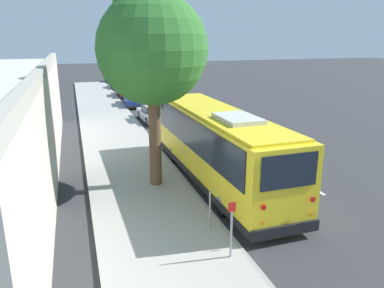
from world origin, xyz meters
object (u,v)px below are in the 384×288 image
shuttle_bus (217,143)px  street_tree (152,42)px  parked_sedan_black (120,84)px  parked_sedan_white (113,78)px  parked_sedan_blue (134,99)px  sign_post_near (231,229)px  sign_post_far (210,210)px  parked_sedan_maroon (126,91)px  parked_sedan_silver (154,114)px

shuttle_bus → street_tree: 4.96m
parked_sedan_black → parked_sedan_white: parked_sedan_black is taller
parked_sedan_blue → street_tree: bearing=175.9°
sign_post_near → sign_post_far: sign_post_near is taller
parked_sedan_black → parked_sedan_white: 6.57m
shuttle_bus → parked_sedan_maroon: shuttle_bus is taller
shuttle_bus → sign_post_near: shuttle_bus is taller
shuttle_bus → parked_sedan_black: 32.09m
street_tree → shuttle_bus: bearing=-96.7°
street_tree → sign_post_near: 7.91m
parked_sedan_blue → parked_sedan_white: (19.03, -0.19, -0.02)m
parked_sedan_white → sign_post_far: bearing=172.9°
parked_sedan_maroon → parked_sedan_silver: bearing=-174.6°
parked_sedan_blue → parked_sedan_maroon: size_ratio=0.92×
parked_sedan_silver → street_tree: (-12.35, 2.57, 5.35)m
parked_sedan_white → sign_post_near: 44.49m
parked_sedan_blue → parked_sedan_maroon: (5.77, -0.09, -0.00)m
parked_sedan_blue → parked_sedan_white: size_ratio=0.91×
shuttle_bus → parked_sedan_silver: shuttle_bus is taller
parked_sedan_black → sign_post_far: bearing=-179.3°
sign_post_near → street_tree: bearing=7.6°
parked_sedan_silver → parked_sedan_blue: (6.94, 0.34, 0.01)m
sign_post_near → parked_sedan_black: bearing=-2.5°
parked_sedan_blue → parked_sedan_black: (12.46, -0.23, -0.01)m
parked_sedan_blue → sign_post_near: bearing=179.3°
parked_sedan_silver → parked_sedan_white: size_ratio=0.88×
parked_sedan_silver → parked_sedan_blue: size_ratio=0.97×
street_tree → sign_post_near: bearing=-172.4°
parked_sedan_blue → parked_sedan_white: parked_sedan_blue is taller
parked_sedan_black → parked_sedan_white: (6.57, 0.04, -0.01)m
sign_post_near → parked_sedan_silver: bearing=-5.4°
sign_post_near → shuttle_bus: bearing=-17.6°
shuttle_bus → parked_sedan_white: (38.64, 0.24, -1.19)m
street_tree → sign_post_far: bearing=-169.6°
parked_sedan_blue → street_tree: size_ratio=0.52×
parked_sedan_white → sign_post_near: size_ratio=2.86×
street_tree → sign_post_far: 6.83m
parked_sedan_blue → sign_post_near: sign_post_near is taller
parked_sedan_blue → parked_sedan_black: 12.47m
sign_post_near → sign_post_far: (1.70, 0.00, -0.21)m
parked_sedan_white → sign_post_near: bearing=173.0°
parked_sedan_maroon → sign_post_near: 31.24m
street_tree → sign_post_far: (-4.43, -0.82, -5.14)m
parked_sedan_silver → parked_sedan_black: size_ratio=0.95×
parked_sedan_maroon → sign_post_near: sign_post_near is taller
parked_sedan_maroon → sign_post_far: 29.54m
parked_sedan_white → sign_post_near: (-44.46, 1.61, 0.43)m
parked_sedan_white → street_tree: (-38.33, 2.42, 5.36)m
parked_sedan_silver → parked_sedan_black: 19.41m
parked_sedan_black → parked_sedan_blue: bearing=-177.7°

